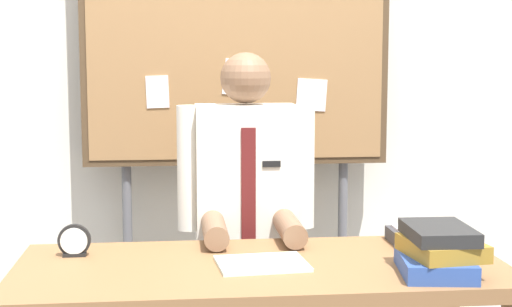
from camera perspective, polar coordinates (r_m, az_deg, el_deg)
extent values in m
cube|color=silver|center=(3.69, -1.70, 5.76)|extent=(6.40, 0.08, 2.70)
cube|color=brown|center=(2.58, 0.39, -8.76)|extent=(1.64, 0.71, 0.05)
cube|color=silver|center=(3.10, -0.76, -3.88)|extent=(0.40, 0.22, 0.81)
sphere|color=brown|center=(3.04, -0.77, 5.66)|extent=(0.20, 0.20, 0.20)
cylinder|color=silver|center=(3.04, -5.06, -1.09)|extent=(0.09, 0.09, 0.50)
cylinder|color=silver|center=(3.08, 3.54, -0.97)|extent=(0.09, 0.09, 0.50)
cylinder|color=brown|center=(2.84, -3.10, -5.72)|extent=(0.09, 0.30, 0.09)
cylinder|color=brown|center=(2.87, 2.52, -5.60)|extent=(0.09, 0.30, 0.09)
cube|color=#591919|center=(2.97, -0.56, -3.15)|extent=(0.06, 0.01, 0.53)
cube|color=black|center=(2.96, 1.17, -0.79)|extent=(0.07, 0.01, 0.02)
cube|color=#4C3823|center=(3.49, -1.46, 9.26)|extent=(1.39, 0.05, 1.23)
cube|color=olive|center=(3.48, -1.45, 9.27)|extent=(1.33, 0.04, 1.17)
cylinder|color=#59595E|center=(3.64, -9.50, -8.05)|extent=(0.04, 0.04, 0.98)
cylinder|color=#59595E|center=(3.72, 6.44, -7.68)|extent=(0.04, 0.04, 0.98)
cube|color=white|center=(3.46, -1.17, 5.66)|extent=(0.17, 0.00, 0.18)
cube|color=silver|center=(3.50, 4.17, 4.39)|extent=(0.15, 0.00, 0.15)
cube|color=silver|center=(3.45, -7.36, 4.58)|extent=(0.11, 0.00, 0.15)
cube|color=#2D4C99|center=(2.52, 13.20, -8.07)|extent=(0.26, 0.32, 0.06)
cube|color=olive|center=(2.51, 13.71, -6.85)|extent=(0.24, 0.28, 0.05)
cube|color=#262626|center=(2.50, 13.48, -5.75)|extent=(0.20, 0.28, 0.04)
cube|color=silver|center=(2.55, 0.55, -8.21)|extent=(0.31, 0.25, 0.01)
cylinder|color=black|center=(2.73, -13.40, -6.32)|extent=(0.11, 0.02, 0.11)
cylinder|color=white|center=(2.71, -13.44, -6.38)|extent=(0.09, 0.00, 0.09)
cube|color=black|center=(2.74, -13.37, -7.34)|extent=(0.08, 0.04, 0.01)
cube|color=#333338|center=(2.91, 12.59, -6.10)|extent=(0.26, 0.20, 0.05)
cube|color=silver|center=(2.90, 12.60, -5.54)|extent=(0.22, 0.17, 0.01)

